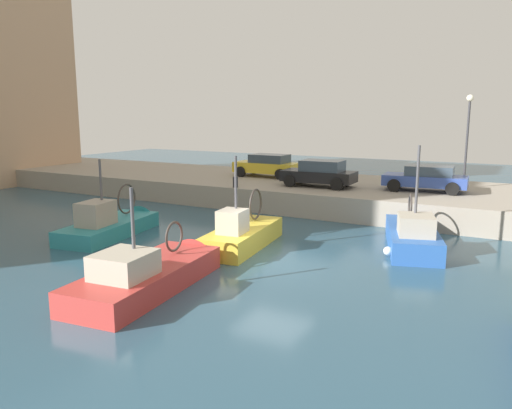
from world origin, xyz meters
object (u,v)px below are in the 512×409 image
(fishing_boat_red, at_px, (154,282))
(parked_car_yellow, at_px, (267,165))
(mooring_bollard_north, at_px, (235,182))
(quay_streetlamp, at_px, (468,126))
(fishing_boat_teal, at_px, (115,231))
(fishing_boat_blue, at_px, (411,243))
(parked_car_blue, at_px, (426,178))
(parked_car_black, at_px, (320,173))
(fishing_boat_yellow, at_px, (246,242))

(fishing_boat_red, bearing_deg, parked_car_yellow, 15.99)
(mooring_bollard_north, bearing_deg, quay_streetlamp, -62.08)
(fishing_boat_teal, relative_size, mooring_bollard_north, 10.85)
(fishing_boat_red, height_order, quay_streetlamp, quay_streetlamp)
(fishing_boat_blue, bearing_deg, parked_car_blue, 6.40)
(fishing_boat_teal, relative_size, parked_car_yellow, 1.49)
(fishing_boat_red, distance_m, parked_car_black, 14.00)
(parked_car_blue, height_order, parked_car_yellow, parked_car_yellow)
(fishing_boat_blue, bearing_deg, mooring_bollard_north, 72.76)
(fishing_boat_red, relative_size, quay_streetlamp, 1.34)
(parked_car_yellow, bearing_deg, parked_car_black, -117.83)
(fishing_boat_teal, distance_m, fishing_boat_blue, 12.29)
(fishing_boat_yellow, bearing_deg, parked_car_black, 2.20)
(parked_car_yellow, bearing_deg, parked_car_blue, -97.24)
(parked_car_yellow, bearing_deg, fishing_boat_blue, -126.86)
(fishing_boat_blue, relative_size, parked_car_yellow, 1.51)
(fishing_boat_red, distance_m, parked_car_blue, 15.89)
(fishing_boat_red, bearing_deg, fishing_boat_yellow, -0.67)
(fishing_boat_teal, xyz_separation_m, parked_car_yellow, (11.93, -1.16, 1.78))
(fishing_boat_yellow, distance_m, mooring_bollard_north, 7.44)
(fishing_boat_blue, relative_size, fishing_boat_red, 0.93)
(parked_car_blue, bearing_deg, fishing_boat_red, 161.37)
(fishing_boat_blue, xyz_separation_m, parked_car_black, (5.50, 6.05, 1.80))
(fishing_boat_teal, height_order, fishing_boat_yellow, fishing_boat_yellow)
(fishing_boat_teal, xyz_separation_m, fishing_boat_blue, (4.12, -11.58, -0.02))
(fishing_boat_blue, distance_m, quay_streetlamp, 9.76)
(fishing_boat_teal, height_order, parked_car_blue, fishing_boat_teal)
(fishing_boat_teal, bearing_deg, fishing_boat_red, -126.31)
(parked_car_black, relative_size, quay_streetlamp, 0.81)
(fishing_boat_teal, relative_size, parked_car_blue, 1.44)
(fishing_boat_yellow, relative_size, parked_car_black, 1.44)
(parked_car_blue, xyz_separation_m, mooring_bollard_north, (-3.53, 9.12, -0.40))
(fishing_boat_yellow, xyz_separation_m, fishing_boat_blue, (2.98, -5.72, 0.01))
(parked_car_black, xyz_separation_m, mooring_bollard_north, (-2.45, 3.81, -0.45))
(fishing_boat_blue, bearing_deg, fishing_boat_red, 145.39)
(fishing_boat_blue, bearing_deg, parked_car_yellow, 53.14)
(parked_car_black, relative_size, mooring_bollard_north, 7.11)
(fishing_boat_teal, relative_size, fishing_boat_yellow, 1.06)
(fishing_boat_red, height_order, parked_car_blue, fishing_boat_red)
(fishing_boat_red, bearing_deg, quay_streetlamp, -21.10)
(fishing_boat_blue, relative_size, mooring_bollard_north, 10.96)
(fishing_boat_teal, distance_m, quay_streetlamp, 18.35)
(quay_streetlamp, bearing_deg, fishing_boat_teal, 135.98)
(quay_streetlamp, bearing_deg, parked_car_blue, 143.92)
(parked_car_yellow, bearing_deg, fishing_boat_teal, 174.45)
(fishing_boat_blue, height_order, quay_streetlamp, quay_streetlamp)
(fishing_boat_yellow, height_order, fishing_boat_blue, fishing_boat_blue)
(fishing_boat_teal, height_order, parked_car_yellow, fishing_boat_teal)
(parked_car_black, bearing_deg, parked_car_blue, -78.49)
(fishing_boat_blue, bearing_deg, quay_streetlamp, -5.31)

